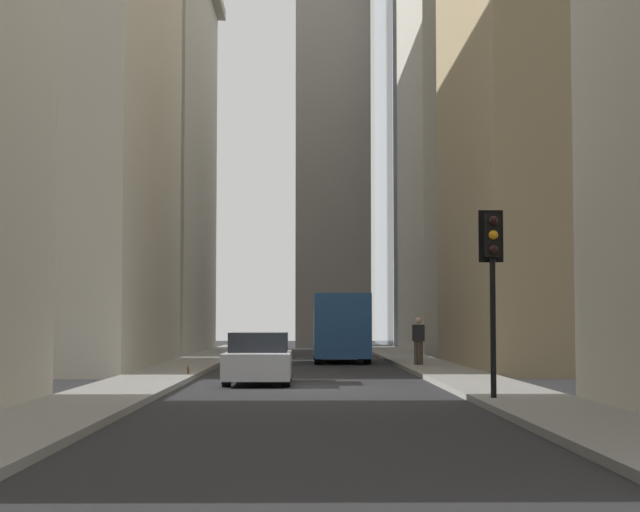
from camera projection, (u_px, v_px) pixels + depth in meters
ground_plane at (310, 388)px, 27.68m from camera, size 135.00×135.00×0.00m
sidewalk_right at (135, 385)px, 27.62m from camera, size 90.00×2.20×0.14m
sidewalk_left at (483, 385)px, 27.75m from camera, size 90.00×2.20×0.14m
building_left_far at (498, 75)px, 59.26m from camera, size 14.41×10.50×30.73m
building_left_midfar at (593, 9)px, 39.77m from camera, size 13.85×10.50×26.61m
building_right_far at (111, 130)px, 57.62m from camera, size 17.88×10.50×23.99m
building_right_midfar at (23, 109)px, 39.77m from camera, size 14.99×10.00×19.26m
church_spire at (332, 64)px, 72.31m from camera, size 5.38×5.38×36.62m
delivery_truck at (341, 328)px, 45.23m from camera, size 6.46×2.25×2.84m
sedan_silver at (259, 360)px, 29.48m from camera, size 4.30×1.78×1.42m
traffic_light_foreground at (492, 259)px, 22.33m from camera, size 0.43×0.52×3.92m
pedestrian at (418, 339)px, 39.12m from camera, size 0.26×0.44×1.73m
discarded_bottle at (188, 370)px, 32.26m from camera, size 0.07×0.07×0.27m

